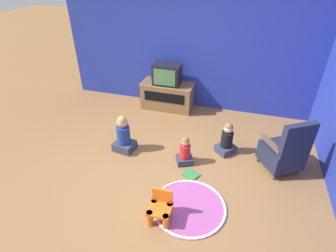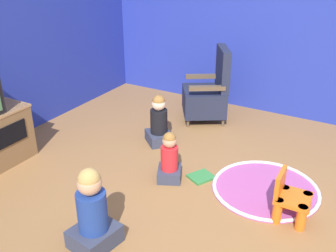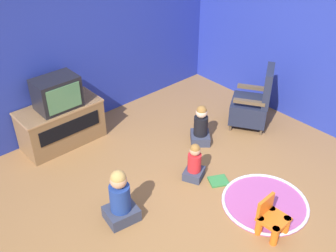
% 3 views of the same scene
% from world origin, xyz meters
% --- Properties ---
extents(ground_plane, '(30.00, 30.00, 0.00)m').
position_xyz_m(ground_plane, '(0.00, 0.00, 0.00)').
color(ground_plane, olive).
extents(wall_back, '(5.49, 0.12, 2.86)m').
position_xyz_m(wall_back, '(-0.26, 2.55, 1.43)').
color(wall_back, '#23339E').
rests_on(wall_back, ground_plane).
extents(tv_cabinet, '(1.13, 0.53, 0.59)m').
position_xyz_m(tv_cabinet, '(-0.61, 2.21, 0.31)').
color(tv_cabinet, brown).
rests_on(tv_cabinet, ground_plane).
extents(television, '(0.57, 0.40, 0.43)m').
position_xyz_m(television, '(-0.61, 2.17, 0.80)').
color(television, black).
rests_on(television, tv_cabinet).
extents(black_armchair, '(0.73, 0.73, 0.95)m').
position_xyz_m(black_armchair, '(1.72, 0.72, 0.36)').
color(black_armchair, brown).
rests_on(black_armchair, ground_plane).
extents(yellow_kid_chair, '(0.30, 0.28, 0.42)m').
position_xyz_m(yellow_kid_chair, '(0.20, -0.73, 0.17)').
color(yellow_kid_chair, orange).
rests_on(yellow_kid_chair, ground_plane).
extents(play_mat, '(1.01, 1.01, 0.04)m').
position_xyz_m(play_mat, '(0.51, -0.44, 0.01)').
color(play_mat, '#A54C8C').
rests_on(play_mat, ground_plane).
extents(child_watching_left, '(0.39, 0.40, 0.59)m').
position_xyz_m(child_watching_left, '(0.84, 0.93, 0.25)').
color(child_watching_left, '#33384C').
rests_on(child_watching_left, ground_plane).
extents(child_watching_center, '(0.39, 0.35, 0.68)m').
position_xyz_m(child_watching_center, '(-0.87, 0.48, 0.29)').
color(child_watching_center, '#33384C').
rests_on(child_watching_center, ground_plane).
extents(child_watching_right, '(0.33, 0.31, 0.51)m').
position_xyz_m(child_watching_right, '(0.23, 0.44, 0.22)').
color(child_watching_right, '#33384C').
rests_on(child_watching_right, ground_plane).
extents(book, '(0.29, 0.28, 0.02)m').
position_xyz_m(book, '(0.39, 0.17, 0.01)').
color(book, '#337F3D').
rests_on(book, ground_plane).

